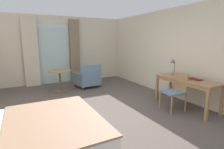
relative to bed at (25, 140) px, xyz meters
name	(u,v)px	position (x,y,z in m)	size (l,w,h in m)	color
ground	(96,117)	(1.48, 0.89, -0.32)	(5.84, 7.94, 0.10)	#564C47
wall_back	(60,50)	(1.48, 4.60, 1.05)	(5.44, 0.12, 2.62)	beige
wall_right	(181,54)	(4.14, 0.89, 1.05)	(0.12, 7.54, 2.62)	beige
balcony_glass_door	(54,54)	(1.23, 4.52, 0.89)	(1.20, 0.02, 2.31)	silver
curtain_panel_left	(31,53)	(0.41, 4.42, 0.98)	(0.52, 0.10, 2.50)	beige
curtain_panel_right	(75,51)	(2.05, 4.42, 0.98)	(0.38, 0.10, 2.50)	#897056
bed	(25,140)	(0.00, 0.00, 0.00)	(2.14, 1.88, 1.01)	#9E754C
writing_desk	(187,82)	(3.70, 0.28, 0.39)	(0.60, 1.60, 0.75)	#9E754C
desk_chair	(176,89)	(3.33, 0.28, 0.25)	(0.50, 0.48, 0.91)	slate
desk_lamp	(173,64)	(3.77, 0.81, 0.79)	(0.17, 0.24, 0.46)	#4C4C51
closed_book	(195,79)	(3.77, 0.10, 0.49)	(0.18, 0.31, 0.02)	maroon
armchair_by_window	(88,78)	(2.16, 3.29, 0.06)	(0.86, 0.87, 0.84)	slate
round_cafe_table	(60,76)	(1.16, 3.21, 0.27)	(0.76, 0.76, 0.71)	#9E754C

